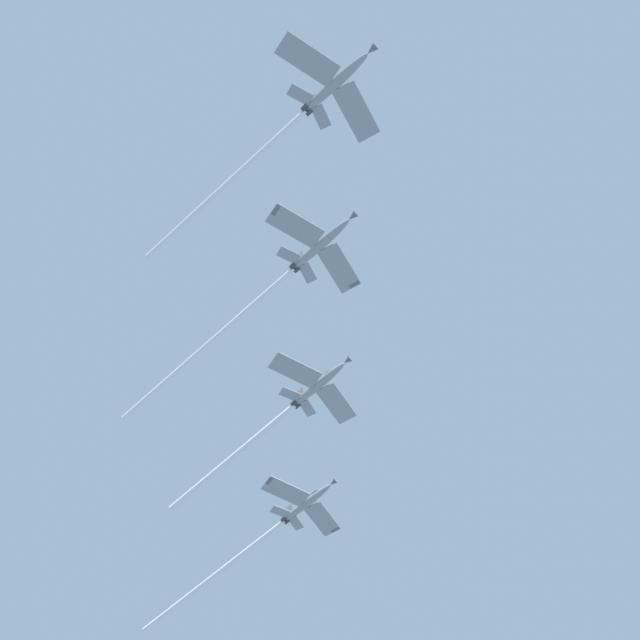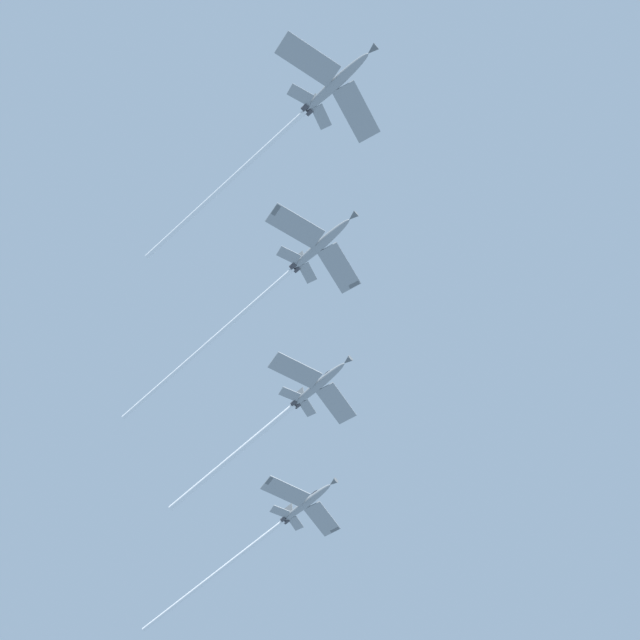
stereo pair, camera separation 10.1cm
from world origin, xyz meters
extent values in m
ellipsoid|color=gray|center=(-6.78, -0.18, 123.66)|extent=(9.43, 9.90, 3.07)
cone|color=#595E60|center=(-11.32, 4.65, 124.63)|extent=(2.08, 2.10, 1.42)
ellipsoid|color=black|center=(-8.14, 1.27, 124.56)|extent=(2.71, 2.80, 1.29)
cube|color=gray|center=(-10.11, -4.38, 123.45)|extent=(7.90, 9.51, 0.72)
cube|color=#595E60|center=(-12.89, -7.41, 123.53)|extent=(1.89, 1.56, 0.38)
cube|color=gray|center=(-2.38, 2.88, 123.45)|extent=(9.61, 7.52, 0.72)
cube|color=#595E60|center=(0.82, 5.45, 123.53)|extent=(1.49, 1.91, 0.38)
cube|color=gray|center=(-5.05, -5.35, 122.95)|extent=(3.32, 4.02, 0.42)
cube|color=gray|center=(-1.73, -2.23, 122.95)|extent=(4.03, 3.16, 0.42)
cube|color=#595E60|center=(-3.39, -3.79, 124.36)|extent=(2.03, 2.15, 3.12)
cylinder|color=#38383D|center=(-3.19, -4.67, 122.73)|extent=(1.34, 1.35, 0.94)
cylinder|color=#38383D|center=(-2.53, -4.05, 122.73)|extent=(1.34, 1.35, 0.94)
cylinder|color=white|center=(8.71, -16.69, 120.28)|extent=(23.50, 24.97, 5.60)
ellipsoid|color=gray|center=(-6.96, -26.26, 121.37)|extent=(9.44, 9.86, 3.47)
cone|color=#595E60|center=(-11.49, -21.47, 122.56)|extent=(2.10, 2.12, 1.47)
ellipsoid|color=black|center=(-8.31, -24.84, 122.33)|extent=(2.73, 2.81, 1.38)
cube|color=gray|center=(-10.29, -30.46, 121.13)|extent=(7.87, 9.51, 0.84)
cube|color=#595E60|center=(-13.05, -33.51, 121.19)|extent=(1.89, 1.56, 0.44)
cube|color=gray|center=(-2.58, -23.18, 121.13)|extent=(9.60, 7.53, 0.84)
cube|color=#595E60|center=(0.62, -20.60, 121.19)|extent=(1.49, 1.91, 0.44)
cube|color=gray|center=(-5.24, -31.41, 120.48)|extent=(3.30, 4.02, 0.48)
cube|color=gray|center=(-1.93, -28.27, 120.48)|extent=(4.02, 3.17, 0.48)
cube|color=#595E60|center=(-3.55, -29.88, 121.89)|extent=(2.09, 2.20, 3.18)
cylinder|color=#38383D|center=(-3.38, -30.71, 120.24)|extent=(1.36, 1.37, 0.97)
cylinder|color=#38383D|center=(-2.73, -30.09, 120.24)|extent=(1.36, 1.37, 0.97)
cylinder|color=white|center=(10.69, -44.95, 116.62)|extent=(27.83, 29.40, 7.87)
ellipsoid|color=gray|center=(-9.11, -53.29, 118.36)|extent=(9.26, 10.04, 3.17)
cone|color=#595E60|center=(-13.54, -48.37, 119.37)|extent=(2.07, 2.11, 1.43)
ellipsoid|color=black|center=(-10.44, -51.82, 119.27)|extent=(2.69, 2.83, 1.32)
cube|color=gray|center=(-12.53, -57.42, 118.13)|extent=(8.01, 9.47, 0.75)
cube|color=#595E60|center=(-15.36, -60.39, 118.21)|extent=(1.88, 1.59, 0.39)
cube|color=gray|center=(-4.65, -50.33, 118.13)|extent=(9.63, 7.39, 0.75)
cube|color=#595E60|center=(-1.39, -47.82, 118.21)|extent=(1.46, 1.92, 0.39)
cube|color=gray|center=(-7.50, -58.49, 117.60)|extent=(3.36, 4.02, 0.43)
cube|color=gray|center=(-4.11, -55.44, 117.60)|extent=(4.02, 3.11, 0.43)
cube|color=#595E60|center=(-5.79, -56.98, 119.01)|extent=(2.01, 2.20, 3.13)
cylinder|color=#38383D|center=(-5.62, -57.85, 117.37)|extent=(1.34, 1.36, 0.94)
cylinder|color=#38383D|center=(-4.95, -57.24, 117.37)|extent=(1.34, 1.36, 0.94)
cylinder|color=white|center=(5.59, -69.62, 114.87)|extent=(22.32, 24.64, 5.92)
ellipsoid|color=gray|center=(-9.29, -81.03, 115.36)|extent=(9.46, 9.84, 3.47)
cone|color=#595E60|center=(-13.83, -76.25, 116.55)|extent=(2.10, 2.12, 1.47)
ellipsoid|color=black|center=(-10.64, -79.61, 116.32)|extent=(2.73, 2.80, 1.38)
cube|color=gray|center=(-12.60, -85.24, 115.12)|extent=(7.85, 9.51, 0.84)
cube|color=#595E60|center=(-15.35, -88.29, 115.18)|extent=(1.89, 1.55, 0.44)
cube|color=gray|center=(-4.92, -77.93, 115.12)|extent=(9.59, 7.55, 0.84)
cube|color=#595E60|center=(-1.73, -75.34, 115.18)|extent=(1.49, 1.90, 0.44)
cube|color=gray|center=(-7.55, -86.16, 114.47)|extent=(3.30, 4.02, 0.48)
cube|color=gray|center=(-4.25, -83.02, 114.47)|extent=(4.02, 3.18, 0.48)
cube|color=#595E60|center=(-5.86, -84.63, 115.88)|extent=(2.10, 2.20, 3.18)
cylinder|color=#38383D|center=(-5.69, -85.46, 114.23)|extent=(1.36, 1.37, 0.97)
cylinder|color=#38383D|center=(-5.04, -84.84, 114.23)|extent=(1.36, 1.37, 0.97)
cylinder|color=white|center=(8.13, -99.35, 110.68)|extent=(27.40, 28.77, 7.80)
camera|label=1|loc=(0.13, 49.98, 1.91)|focal=49.93mm
camera|label=2|loc=(0.23, 49.97, 1.91)|focal=49.93mm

